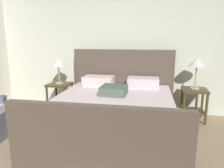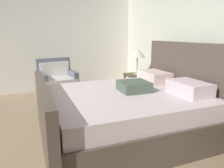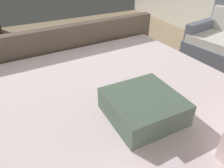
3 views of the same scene
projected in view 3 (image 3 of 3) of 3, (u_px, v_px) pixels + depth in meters
ground_plane at (66, 80)px, 2.81m from camera, size 5.72×5.51×0.02m
bed at (129, 137)px, 1.48m from camera, size 2.08×2.33×1.29m
armchair at (222, 47)px, 2.82m from camera, size 0.84×0.83×0.90m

